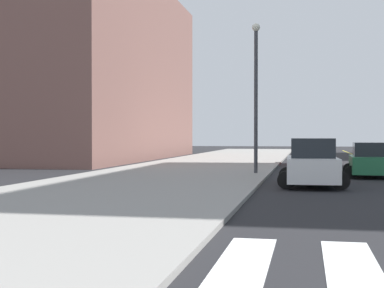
# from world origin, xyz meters

# --- Properties ---
(sidewalk_kerb_west) EXTENTS (10.00, 120.00, 0.15)m
(sidewalk_kerb_west) POSITION_xyz_m (-12.20, 20.00, 0.07)
(sidewalk_kerb_west) COLOR gray
(sidewalk_kerb_west) RESTS_ON ground
(lane_divider_paint) EXTENTS (0.16, 80.00, 0.01)m
(lane_divider_paint) POSITION_xyz_m (0.00, 40.00, 0.01)
(lane_divider_paint) COLOR yellow
(lane_divider_paint) RESTS_ON ground
(low_rise_brick_west) EXTENTS (16.00, 32.00, 16.46)m
(low_rise_brick_west) POSITION_xyz_m (-26.60, 43.83, 8.23)
(low_rise_brick_west) COLOR brown
(low_rise_brick_west) RESTS_ON ground
(car_red_nearest) EXTENTS (2.79, 4.37, 1.93)m
(car_red_nearest) POSITION_xyz_m (-5.27, 37.08, 0.90)
(car_red_nearest) COLOR red
(car_red_nearest) RESTS_ON ground
(car_green_third) EXTENTS (2.62, 4.12, 1.82)m
(car_green_third) POSITION_xyz_m (-2.05, 24.74, 0.85)
(car_green_third) COLOR #236B42
(car_green_third) RESTS_ON ground
(car_white_fourth) EXTENTS (2.96, 4.67, 2.06)m
(car_white_fourth) POSITION_xyz_m (-5.01, 18.64, 0.97)
(car_white_fourth) COLOR silver
(car_white_fourth) RESTS_ON ground
(street_lamp) EXTENTS (0.44, 0.44, 8.12)m
(street_lamp) POSITION_xyz_m (-7.95, 24.77, 4.89)
(street_lamp) COLOR #38383D
(street_lamp) RESTS_ON sidewalk_kerb_west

